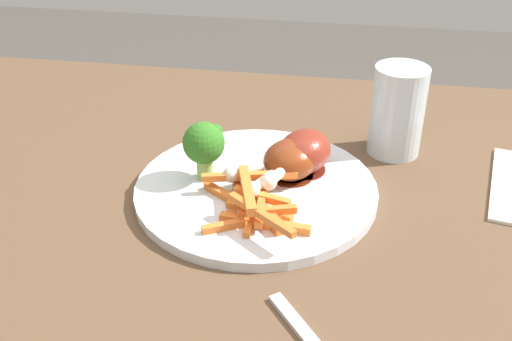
% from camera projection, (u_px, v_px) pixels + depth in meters
% --- Properties ---
extents(dining_table, '(1.24, 0.84, 0.72)m').
position_uv_depth(dining_table, '(309.00, 288.00, 0.71)').
color(dining_table, brown).
rests_on(dining_table, ground_plane).
extents(dinner_plate, '(0.28, 0.28, 0.01)m').
position_uv_depth(dinner_plate, '(256.00, 189.00, 0.71)').
color(dinner_plate, silver).
rests_on(dinner_plate, dining_table).
extents(broccoli_floret_front, '(0.05, 0.05, 0.07)m').
position_uv_depth(broccoli_floret_front, '(204.00, 144.00, 0.70)').
color(broccoli_floret_front, '#92B757').
rests_on(broccoli_floret_front, dinner_plate).
extents(carrot_fries_pile, '(0.13, 0.13, 0.03)m').
position_uv_depth(carrot_fries_pile, '(254.00, 205.00, 0.65)').
color(carrot_fries_pile, orange).
rests_on(carrot_fries_pile, dinner_plate).
extents(chicken_drumstick_near, '(0.09, 0.13, 0.05)m').
position_uv_depth(chicken_drumstick_near, '(303.00, 153.00, 0.72)').
color(chicken_drumstick_near, '#5C1911').
rests_on(chicken_drumstick_near, dinner_plate).
extents(chicken_drumstick_far, '(0.09, 0.12, 0.04)m').
position_uv_depth(chicken_drumstick_far, '(289.00, 162.00, 0.71)').
color(chicken_drumstick_far, '#581D0B').
rests_on(chicken_drumstick_far, dinner_plate).
extents(chicken_drumstick_extra, '(0.11, 0.09, 0.05)m').
position_uv_depth(chicken_drumstick_extra, '(287.00, 159.00, 0.71)').
color(chicken_drumstick_extra, '#571D0E').
rests_on(chicken_drumstick_extra, dinner_plate).
extents(water_glass, '(0.07, 0.07, 0.12)m').
position_uv_depth(water_glass, '(397.00, 111.00, 0.77)').
color(water_glass, silver).
rests_on(water_glass, dining_table).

